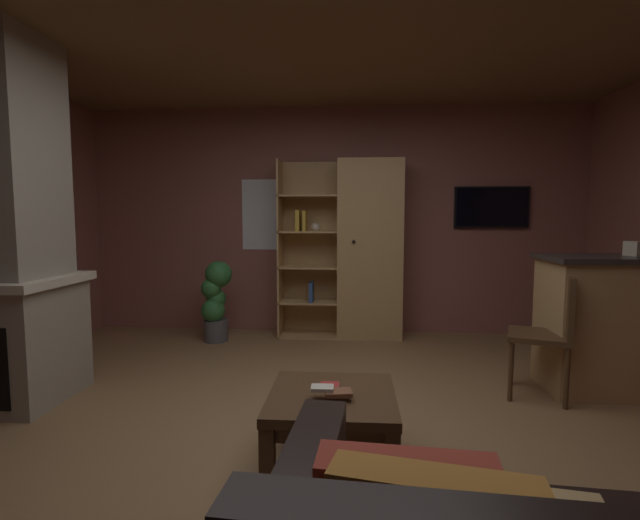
% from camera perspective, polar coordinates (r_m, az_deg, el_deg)
% --- Properties ---
extents(floor, '(5.67, 5.38, 0.02)m').
position_cam_1_polar(floor, '(3.01, -0.57, -21.25)').
color(floor, olive).
rests_on(floor, ground).
extents(wall_back, '(5.79, 0.06, 2.59)m').
position_cam_1_polar(wall_back, '(5.41, 1.74, 4.84)').
color(wall_back, '#8E544C').
rests_on(wall_back, ground).
extents(window_pane_back, '(0.65, 0.01, 0.82)m').
position_cam_1_polar(window_pane_back, '(5.46, -6.19, 5.57)').
color(window_pane_back, white).
extents(stone_fireplace, '(0.91, 0.84, 2.59)m').
position_cam_1_polar(stone_fireplace, '(4.01, -34.63, 1.96)').
color(stone_fireplace, gray).
rests_on(stone_fireplace, ground).
extents(bookshelf_cabinet, '(1.36, 0.41, 1.96)m').
position_cam_1_polar(bookshelf_cabinet, '(5.15, 5.12, 1.22)').
color(bookshelf_cabinet, tan).
rests_on(bookshelf_cabinet, ground).
extents(kitchen_bar_counter, '(1.40, 0.62, 1.05)m').
position_cam_1_polar(kitchen_bar_counter, '(4.30, 34.46, -6.52)').
color(kitchen_bar_counter, tan).
rests_on(kitchen_bar_counter, ground).
extents(tissue_box, '(0.15, 0.15, 0.11)m').
position_cam_1_polar(tissue_box, '(4.21, 34.36, 1.17)').
color(tissue_box, '#BFB299').
rests_on(tissue_box, kitchen_bar_counter).
extents(coffee_table, '(0.67, 0.67, 0.41)m').
position_cam_1_polar(coffee_table, '(2.58, 1.49, -17.80)').
color(coffee_table, '#4C331E').
rests_on(coffee_table, ground).
extents(table_book_0, '(0.11, 0.11, 0.02)m').
position_cam_1_polar(table_book_0, '(2.60, 1.20, -15.32)').
color(table_book_0, '#B22D2D').
rests_on(table_book_0, coffee_table).
extents(table_book_1, '(0.15, 0.12, 0.02)m').
position_cam_1_polar(table_book_1, '(2.46, 2.28, -16.02)').
color(table_book_1, brown).
rests_on(table_book_1, coffee_table).
extents(table_book_2, '(0.12, 0.08, 0.02)m').
position_cam_1_polar(table_book_2, '(2.46, 0.29, -15.49)').
color(table_book_2, beige).
rests_on(table_book_2, coffee_table).
extents(dining_chair, '(0.53, 0.53, 0.92)m').
position_cam_1_polar(dining_chair, '(3.82, 26.58, -7.46)').
color(dining_chair, '#4C331E').
rests_on(dining_chair, ground).
extents(potted_floor_plant, '(0.33, 0.31, 0.87)m').
position_cam_1_polar(potted_floor_plant, '(5.12, -12.74, -4.67)').
color(potted_floor_plant, '#4C4C51').
rests_on(potted_floor_plant, ground).
extents(wall_mounted_tv, '(0.82, 0.06, 0.46)m').
position_cam_1_polar(wall_mounted_tv, '(5.57, 20.34, 6.11)').
color(wall_mounted_tv, black).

